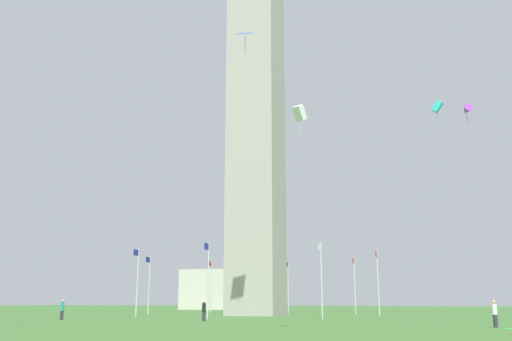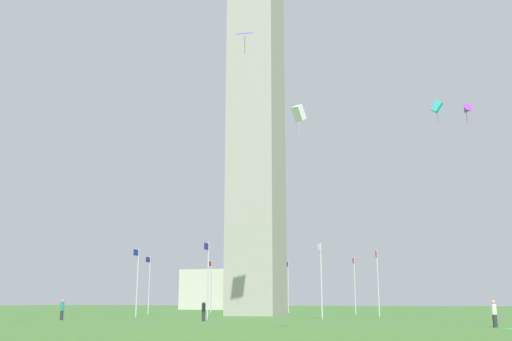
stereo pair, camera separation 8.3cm
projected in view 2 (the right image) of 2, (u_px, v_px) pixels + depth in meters
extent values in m
plane|color=#3D6B2D|center=(256.00, 316.00, 65.95)|extent=(260.00, 260.00, 0.00)
cube|color=#A8A399|center=(256.00, 122.00, 71.21)|extent=(5.89, 5.89, 47.12)
cylinder|color=silver|center=(208.00, 280.00, 53.69)|extent=(0.14, 0.14, 7.16)
cube|color=#1E2D99|center=(206.00, 246.00, 53.88)|extent=(1.00, 0.03, 0.64)
cylinder|color=silver|center=(321.00, 280.00, 54.39)|extent=(0.14, 0.14, 7.16)
cube|color=white|center=(319.00, 247.00, 54.58)|extent=(1.00, 0.03, 0.64)
cylinder|color=silver|center=(378.00, 283.00, 62.32)|extent=(0.14, 0.14, 7.16)
cube|color=red|center=(376.00, 254.00, 62.51)|extent=(1.00, 0.03, 0.64)
cylinder|color=silver|center=(355.00, 286.00, 72.85)|extent=(0.14, 0.14, 7.16)
cube|color=red|center=(353.00, 261.00, 73.04)|extent=(1.00, 0.03, 0.64)
cylinder|color=silver|center=(288.00, 287.00, 79.80)|extent=(0.14, 0.14, 7.16)
cube|color=#1E2D99|center=(287.00, 264.00, 79.99)|extent=(1.00, 0.03, 0.64)
cylinder|color=silver|center=(211.00, 287.00, 79.11)|extent=(0.14, 0.14, 7.16)
cube|color=red|center=(210.00, 264.00, 79.30)|extent=(1.00, 0.03, 0.64)
cylinder|color=silver|center=(149.00, 285.00, 71.17)|extent=(0.14, 0.14, 7.16)
cube|color=#1E2D99|center=(148.00, 260.00, 71.36)|extent=(1.00, 0.03, 0.64)
cylinder|color=silver|center=(137.00, 283.00, 60.64)|extent=(0.14, 0.14, 7.16)
cube|color=#1E2D99|center=(136.00, 253.00, 60.84)|extent=(1.00, 0.03, 0.64)
cylinder|color=#2D2D38|center=(495.00, 321.00, 36.85)|extent=(0.29, 0.29, 0.80)
cylinder|color=white|center=(494.00, 309.00, 37.02)|extent=(0.32, 0.32, 0.68)
sphere|color=tan|center=(493.00, 302.00, 37.12)|extent=(0.24, 0.24, 0.24)
cylinder|color=#2D2D38|center=(203.00, 316.00, 47.84)|extent=(0.29, 0.29, 0.80)
cylinder|color=black|center=(204.00, 307.00, 48.01)|extent=(0.32, 0.32, 0.69)
sphere|color=beige|center=(204.00, 302.00, 48.12)|extent=(0.24, 0.24, 0.24)
cylinder|color=#2D2D38|center=(62.00, 315.00, 50.99)|extent=(0.29, 0.29, 0.80)
cylinder|color=teal|center=(62.00, 307.00, 51.16)|extent=(0.32, 0.32, 0.75)
sphere|color=tan|center=(63.00, 301.00, 51.27)|extent=(0.24, 0.24, 0.24)
cube|color=white|center=(299.00, 113.00, 32.76)|extent=(0.98, 0.76, 1.00)
cylinder|color=#A7A7A7|center=(299.00, 126.00, 32.59)|extent=(0.04, 0.04, 1.17)
cube|color=#33C6D1|center=(437.00, 106.00, 46.84)|extent=(0.66, 1.03, 1.05)
cylinder|color=teal|center=(437.00, 116.00, 46.66)|extent=(0.04, 0.04, 1.23)
cone|color=purple|center=(466.00, 110.00, 59.59)|extent=(1.56, 1.48, 1.27)
cylinder|color=#67278E|center=(467.00, 117.00, 59.42)|extent=(0.04, 0.04, 1.18)
cube|color=blue|center=(245.00, 33.00, 52.48)|extent=(1.50, 1.64, 0.73)
cylinder|color=#233C9D|center=(245.00, 45.00, 52.22)|extent=(0.04, 0.04, 1.74)
cube|color=beige|center=(231.00, 290.00, 121.34)|extent=(26.43, 11.73, 7.68)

